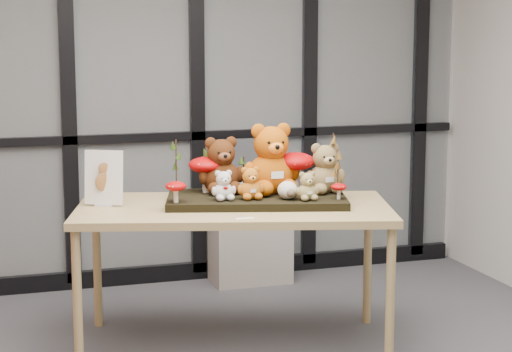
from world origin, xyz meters
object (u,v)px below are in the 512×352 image
object	(u,v)px
bear_white_bow	(223,184)
bear_beige_small	(307,184)
monitor	(249,160)
mushroom_back_right	(295,170)
diorama_tray	(257,200)
plush_cream_hedgehog	(288,189)
bear_small_yellow	(250,181)
mushroom_front_left	(176,191)
bear_tan_back	(325,165)
mushroom_back_left	(206,173)
bear_brown_medium	(221,162)
mushroom_front_right	(339,190)
display_table	(234,217)
cabinet	(250,232)
sign_holder	(104,180)
bear_pooh_yellow	(271,155)

from	to	relation	value
bear_white_bow	bear_beige_small	xyz separation A→B (m)	(0.44, -0.14, -0.00)
monitor	mushroom_back_right	bearing A→B (deg)	-94.03
bear_white_bow	diorama_tray	bearing A→B (deg)	32.07
bear_beige_small	plush_cream_hedgehog	size ratio (longest dim) A/B	1.57
bear_small_yellow	mushroom_front_left	xyz separation A→B (m)	(-0.42, 0.03, -0.04)
bear_white_bow	mushroom_front_left	size ratio (longest dim) A/B	1.43
bear_tan_back	mushroom_back_left	distance (m)	0.69
diorama_tray	bear_tan_back	bearing A→B (deg)	14.00
bear_brown_medium	mushroom_front_left	xyz separation A→B (m)	(-0.32, -0.22, -0.11)
bear_brown_medium	mushroom_front_right	xyz separation A→B (m)	(0.57, -0.40, -0.13)
plush_cream_hedgehog	display_table	bearing A→B (deg)	172.59
diorama_tray	bear_white_bow	distance (m)	0.25
bear_brown_medium	mushroom_back_right	size ratio (longest dim) A/B	1.41
bear_brown_medium	cabinet	bearing A→B (deg)	80.08
mushroom_back_right	monitor	bearing A→B (deg)	85.97
bear_brown_medium	monitor	xyz separation A→B (m)	(0.50, 1.08, -0.16)
diorama_tray	sign_holder	world-z (taller)	sign_holder
bear_pooh_yellow	bear_tan_back	bearing A→B (deg)	1.39
diorama_tray	bear_beige_small	xyz separation A→B (m)	(0.23, -0.20, 0.11)
bear_small_yellow	mushroom_back_right	bearing A→B (deg)	39.84
bear_white_bow	monitor	xyz separation A→B (m)	(0.55, 1.31, -0.08)
mushroom_back_left	plush_cream_hedgehog	bearing A→B (deg)	-42.01
bear_brown_medium	diorama_tray	bearing A→B (deg)	-29.34
mushroom_back_right	display_table	bearing A→B (deg)	-167.23
bear_small_yellow	cabinet	bearing A→B (deg)	88.34
monitor	bear_pooh_yellow	bearing A→B (deg)	-101.14
bear_small_yellow	cabinet	xyz separation A→B (m)	(0.40, 1.31, -0.60)
plush_cream_hedgehog	mushroom_front_left	distance (m)	0.62
bear_tan_back	mushroom_front_left	distance (m)	0.90
bear_small_yellow	mushroom_back_left	bearing A→B (deg)	138.55
bear_small_yellow	mushroom_back_left	xyz separation A→B (m)	(-0.18, 0.28, 0.01)
mushroom_front_right	mushroom_front_left	bearing A→B (deg)	168.75
mushroom_front_left	sign_holder	xyz separation A→B (m)	(-0.36, 0.24, 0.04)
display_table	cabinet	distance (m)	1.40
plush_cream_hedgehog	cabinet	distance (m)	1.50
mushroom_front_left	mushroom_front_right	size ratio (longest dim) A/B	1.31
bear_pooh_yellow	cabinet	size ratio (longest dim) A/B	0.61
diorama_tray	cabinet	world-z (taller)	diorama_tray
bear_brown_medium	plush_cream_hedgehog	size ratio (longest dim) A/B	3.20
bear_brown_medium	monitor	distance (m)	1.21
bear_tan_back	mushroom_back_left	bearing A→B (deg)	177.99
bear_beige_small	mushroom_back_right	xyz separation A→B (m)	(0.03, 0.26, 0.04)
bear_pooh_yellow	diorama_tray	bearing A→B (deg)	-133.11
display_table	bear_beige_small	distance (m)	0.46
bear_brown_medium	mushroom_back_left	bearing A→B (deg)	173.03
bear_small_yellow	mushroom_back_right	world-z (taller)	mushroom_back_right
mushroom_back_left	cabinet	bearing A→B (deg)	60.52
bear_small_yellow	mushroom_front_left	world-z (taller)	bear_small_yellow
bear_tan_back	bear_small_yellow	xyz separation A→B (m)	(-0.47, -0.07, -0.06)
bear_pooh_yellow	bear_brown_medium	size ratio (longest dim) A/B	1.25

